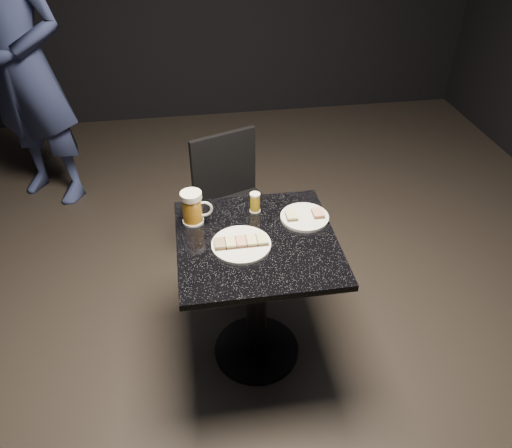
{
  "coord_description": "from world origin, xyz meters",
  "views": [
    {
      "loc": [
        -0.27,
        -1.69,
        2.11
      ],
      "look_at": [
        0.0,
        0.02,
        0.82
      ],
      "focal_mm": 35.0,
      "sensor_mm": 36.0,
      "label": 1
    }
  ],
  "objects_px": {
    "patron": "(24,66)",
    "beer_tumbler": "(255,202)",
    "chair": "(234,200)",
    "plate_small": "(305,217)",
    "plate_large": "(241,245)",
    "table": "(257,280)",
    "beer_mug": "(193,208)"
  },
  "relations": [
    {
      "from": "table",
      "to": "beer_mug",
      "type": "xyz_separation_m",
      "value": [
        -0.26,
        0.17,
        0.32
      ]
    },
    {
      "from": "patron",
      "to": "beer_tumbler",
      "type": "xyz_separation_m",
      "value": [
        1.3,
        -1.55,
        -0.18
      ]
    },
    {
      "from": "plate_large",
      "to": "beer_mug",
      "type": "height_order",
      "value": "beer_mug"
    },
    {
      "from": "plate_large",
      "to": "beer_tumbler",
      "type": "height_order",
      "value": "beer_tumbler"
    },
    {
      "from": "table",
      "to": "patron",
      "type": "bearing_deg",
      "value": 125.84
    },
    {
      "from": "plate_large",
      "to": "beer_tumbler",
      "type": "relative_size",
      "value": 2.63
    },
    {
      "from": "beer_mug",
      "to": "chair",
      "type": "xyz_separation_m",
      "value": [
        0.24,
        0.52,
        -0.33
      ]
    },
    {
      "from": "chair",
      "to": "beer_tumbler",
      "type": "bearing_deg",
      "value": -84.1
    },
    {
      "from": "plate_small",
      "to": "beer_mug",
      "type": "height_order",
      "value": "beer_mug"
    },
    {
      "from": "beer_tumbler",
      "to": "chair",
      "type": "xyz_separation_m",
      "value": [
        -0.05,
        0.48,
        -0.3
      ]
    },
    {
      "from": "table",
      "to": "plate_large",
      "type": "bearing_deg",
      "value": -155.43
    },
    {
      "from": "plate_small",
      "to": "chair",
      "type": "distance_m",
      "value": 0.68
    },
    {
      "from": "plate_small",
      "to": "table",
      "type": "distance_m",
      "value": 0.37
    },
    {
      "from": "plate_small",
      "to": "patron",
      "type": "distance_m",
      "value": 2.25
    },
    {
      "from": "plate_small",
      "to": "beer_tumbler",
      "type": "bearing_deg",
      "value": 156.47
    },
    {
      "from": "plate_small",
      "to": "patron",
      "type": "xyz_separation_m",
      "value": [
        -1.52,
        1.64,
        0.23
      ]
    },
    {
      "from": "beer_tumbler",
      "to": "plate_small",
      "type": "bearing_deg",
      "value": -23.53
    },
    {
      "from": "chair",
      "to": "table",
      "type": "bearing_deg",
      "value": -88.06
    },
    {
      "from": "patron",
      "to": "chair",
      "type": "distance_m",
      "value": 1.71
    },
    {
      "from": "table",
      "to": "chair",
      "type": "height_order",
      "value": "chair"
    },
    {
      "from": "chair",
      "to": "patron",
      "type": "bearing_deg",
      "value": 139.43
    },
    {
      "from": "plate_small",
      "to": "beer_mug",
      "type": "distance_m",
      "value": 0.52
    },
    {
      "from": "beer_mug",
      "to": "table",
      "type": "bearing_deg",
      "value": -33.37
    },
    {
      "from": "plate_large",
      "to": "table",
      "type": "bearing_deg",
      "value": 24.57
    },
    {
      "from": "plate_large",
      "to": "table",
      "type": "distance_m",
      "value": 0.26
    },
    {
      "from": "beer_mug",
      "to": "chair",
      "type": "height_order",
      "value": "beer_mug"
    },
    {
      "from": "table",
      "to": "beer_mug",
      "type": "bearing_deg",
      "value": 146.63
    },
    {
      "from": "beer_tumbler",
      "to": "plate_large",
      "type": "bearing_deg",
      "value": -111.65
    },
    {
      "from": "plate_large",
      "to": "patron",
      "type": "height_order",
      "value": "patron"
    },
    {
      "from": "table",
      "to": "beer_tumbler",
      "type": "bearing_deg",
      "value": 83.15
    },
    {
      "from": "beer_mug",
      "to": "chair",
      "type": "distance_m",
      "value": 0.66
    },
    {
      "from": "patron",
      "to": "beer_tumbler",
      "type": "relative_size",
      "value": 20.04
    }
  ]
}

